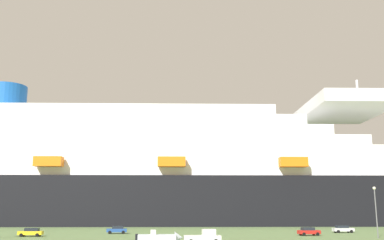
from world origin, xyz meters
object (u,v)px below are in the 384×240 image
(cruise_ship, at_px, (128,178))
(parked_car_blue_suv, at_px, (117,230))
(parked_car_silver_sedan, at_px, (343,229))
(small_boat_on_trailer, at_px, (162,238))
(pickup_truck, at_px, (204,237))
(street_lamp, at_px, (376,205))
(parked_car_red_hatchback, at_px, (309,231))
(parked_car_yellow_taxi, at_px, (31,232))

(cruise_ship, xyz_separation_m, parked_car_blue_suv, (5.45, -47.98, -14.16))
(parked_car_silver_sedan, bearing_deg, parked_car_blue_suv, -175.81)
(small_boat_on_trailer, bearing_deg, pickup_truck, 4.56)
(parked_car_blue_suv, bearing_deg, street_lamp, -15.30)
(street_lamp, xyz_separation_m, parked_car_blue_suv, (-49.65, 13.59, -5.05))
(cruise_ship, height_order, parked_car_silver_sedan, cruise_ship)
(pickup_truck, xyz_separation_m, small_boat_on_trailer, (-6.42, -0.51, -0.08))
(street_lamp, xyz_separation_m, parked_car_red_hatchback, (-10.60, 7.55, -5.06))
(small_boat_on_trailer, height_order, parked_car_blue_suv, small_boat_on_trailer)
(parked_car_yellow_taxi, bearing_deg, pickup_truck, -27.73)
(pickup_truck, relative_size, parked_car_yellow_taxi, 1.24)
(parked_car_blue_suv, relative_size, parked_car_red_hatchback, 0.98)
(street_lamp, height_order, parked_car_red_hatchback, street_lamp)
(parked_car_yellow_taxi, bearing_deg, small_boat_on_trailer, -33.94)
(parked_car_blue_suv, bearing_deg, parked_car_red_hatchback, -8.79)
(parked_car_red_hatchback, xyz_separation_m, parked_car_silver_sedan, (9.96, 9.62, 0.00))
(street_lamp, xyz_separation_m, parked_car_yellow_taxi, (-64.49, 4.17, -5.05))
(pickup_truck, distance_m, parked_car_silver_sedan, 43.36)
(small_boat_on_trailer, xyz_separation_m, parked_car_blue_suv, (-11.51, 27.16, -0.13))
(cruise_ship, distance_m, parked_car_blue_suv, 50.32)
(cruise_ship, height_order, parked_car_yellow_taxi, cruise_ship)
(small_boat_on_trailer, distance_m, parked_car_blue_suv, 29.49)
(cruise_ship, bearing_deg, parked_car_red_hatchback, -50.52)
(small_boat_on_trailer, distance_m, parked_car_yellow_taxi, 31.77)
(parked_car_red_hatchback, height_order, parked_car_silver_sedan, same)
(cruise_ship, height_order, parked_car_blue_suv, cruise_ship)
(small_boat_on_trailer, xyz_separation_m, parked_car_yellow_taxi, (-26.35, 17.74, -0.13))
(parked_car_silver_sedan, bearing_deg, parked_car_red_hatchback, -135.98)
(small_boat_on_trailer, xyz_separation_m, street_lamp, (38.14, 13.57, 4.92))
(parked_car_yellow_taxi, bearing_deg, parked_car_red_hatchback, 3.59)
(street_lamp, bearing_deg, parked_car_yellow_taxi, 176.30)
(cruise_ship, relative_size, street_lamp, 32.40)
(cruise_ship, relative_size, parked_car_blue_suv, 67.56)
(cruise_ship, bearing_deg, parked_car_silver_sedan, -39.18)
(pickup_truck, xyz_separation_m, street_lamp, (31.72, 13.06, 4.84))
(street_lamp, distance_m, parked_car_blue_suv, 51.72)
(parked_car_blue_suv, xyz_separation_m, parked_car_yellow_taxi, (-14.85, -9.42, 0.00))
(cruise_ship, xyz_separation_m, small_boat_on_trailer, (16.96, -75.14, -14.03))
(pickup_truck, relative_size, parked_car_blue_suv, 1.30)
(cruise_ship, xyz_separation_m, parked_car_silver_sedan, (54.46, -44.39, -14.16))
(cruise_ship, height_order, pickup_truck, cruise_ship)
(cruise_ship, relative_size, pickup_truck, 52.02)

